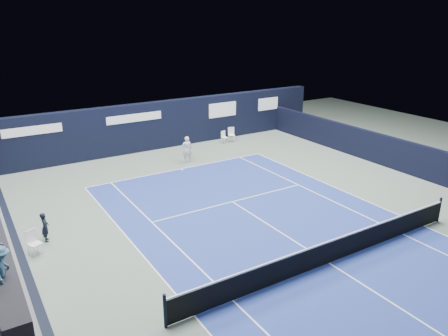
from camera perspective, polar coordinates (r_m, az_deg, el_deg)
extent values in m
plane|color=slate|center=(17.69, 8.96, -9.30)|extent=(48.00, 48.00, 0.00)
cube|color=navy|center=(16.45, 13.57, -12.00)|extent=(10.97, 23.77, 0.01)
cube|color=black|center=(27.12, 20.58, 2.05)|extent=(0.30, 22.00, 1.80)
cube|color=white|center=(30.52, 0.99, 4.30)|extent=(0.57, 0.56, 0.04)
cube|color=white|center=(30.63, 0.93, 4.88)|extent=(0.42, 0.20, 0.52)
cylinder|color=white|center=(30.78, 1.28, 3.98)|extent=(0.03, 0.03, 0.46)
cylinder|color=white|center=(30.71, 0.59, 3.95)|extent=(0.03, 0.03, 0.46)
cylinder|color=white|center=(30.44, 1.40, 3.81)|extent=(0.03, 0.03, 0.46)
cylinder|color=white|center=(30.38, 0.70, 3.78)|extent=(0.03, 0.03, 0.46)
cube|color=white|center=(30.63, 0.92, 5.05)|extent=(0.36, 0.21, 0.34)
cube|color=white|center=(30.23, 0.09, 4.01)|extent=(0.42, 0.41, 0.04)
cube|color=white|center=(30.29, -0.12, 4.49)|extent=(0.37, 0.08, 0.44)
cylinder|color=white|center=(30.49, 0.13, 3.77)|extent=(0.02, 0.02, 0.39)
cylinder|color=white|center=(30.29, -0.32, 3.66)|extent=(0.02, 0.02, 0.39)
cylinder|color=white|center=(30.28, 0.50, 3.65)|extent=(0.02, 0.02, 0.39)
cylinder|color=white|center=(30.08, 0.05, 3.54)|extent=(0.02, 0.02, 0.39)
cube|color=silver|center=(17.73, -23.47, -9.08)|extent=(0.55, 0.54, 0.04)
cube|color=silver|center=(17.77, -23.92, -8.14)|extent=(0.40, 0.20, 0.51)
cylinder|color=silver|center=(18.05, -23.19, -9.34)|extent=(0.02, 0.02, 0.45)
cylinder|color=silver|center=(17.89, -24.17, -9.74)|extent=(0.02, 0.02, 0.45)
cylinder|color=silver|center=(17.78, -22.57, -9.69)|extent=(0.02, 0.02, 0.45)
cylinder|color=silver|center=(17.62, -23.56, -10.11)|extent=(0.02, 0.02, 0.45)
imported|color=black|center=(18.53, -22.33, -7.14)|extent=(0.36, 0.48, 1.20)
cube|color=white|center=(25.28, -5.68, -0.12)|extent=(10.97, 0.06, 0.00)
cube|color=white|center=(20.36, 24.66, -6.91)|extent=(0.06, 23.77, 0.00)
cube|color=white|center=(13.66, -3.91, -18.70)|extent=(0.06, 23.77, 0.00)
cube|color=white|center=(19.31, 22.35, -8.01)|extent=(0.06, 23.77, 0.00)
cube|color=white|center=(14.21, 1.18, -16.93)|extent=(0.06, 23.77, 0.00)
cube|color=white|center=(20.83, 1.09, -4.42)|extent=(8.23, 0.06, 0.00)
cube|color=white|center=(16.44, 13.57, -11.98)|extent=(0.06, 12.80, 0.00)
cube|color=white|center=(25.15, -5.52, -0.22)|extent=(0.06, 0.30, 0.00)
cylinder|color=black|center=(20.87, 26.29, -4.89)|extent=(0.10, 0.10, 1.10)
cylinder|color=black|center=(13.02, -7.71, -18.03)|extent=(0.10, 0.10, 1.10)
cube|color=black|center=(16.22, 13.70, -10.62)|extent=(12.80, 0.03, 0.86)
cube|color=white|center=(16.00, 13.83, -9.23)|extent=(12.80, 0.05, 0.06)
cube|color=black|center=(28.89, -9.88, 5.37)|extent=(26.00, 0.60, 3.10)
cube|color=silver|center=(26.68, -23.75, 4.49)|extent=(3.20, 0.02, 0.50)
cube|color=silver|center=(28.08, -11.61, 6.43)|extent=(3.60, 0.02, 0.50)
cube|color=silver|center=(30.91, -0.18, 7.62)|extent=(2.20, 0.02, 1.00)
cube|color=silver|center=(33.14, 5.78, 8.33)|extent=(1.80, 0.02, 0.90)
cube|color=black|center=(17.45, -25.68, -9.34)|extent=(0.30, 22.00, 1.20)
cube|color=silver|center=(14.42, -23.14, -15.24)|extent=(0.02, 2.40, 0.45)
cube|color=silver|center=(17.46, -25.13, -9.23)|extent=(0.02, 2.00, 0.45)
imported|color=#2B4F65|center=(12.81, -26.93, -11.63)|extent=(0.68, 0.91, 1.25)
imported|color=silver|center=(26.25, -4.86, 2.46)|extent=(0.68, 0.57, 1.59)
cylinder|color=black|center=(25.86, -4.87, 2.78)|extent=(0.03, 0.29, 0.13)
torus|color=black|center=(25.62, -4.62, 2.86)|extent=(0.30, 0.13, 0.29)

